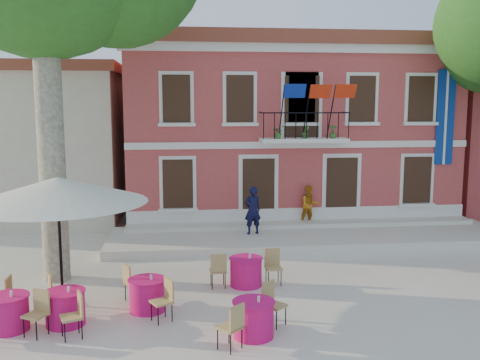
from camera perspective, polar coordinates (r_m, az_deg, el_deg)
name	(u,v)px	position (r m, az deg, el deg)	size (l,w,h in m)	color
ground	(276,285)	(14.63, 3.82, -11.11)	(90.00, 90.00, 0.00)	beige
main_building	(281,127)	(24.02, 4.41, 5.63)	(13.50, 9.59, 7.50)	#BB4943
neighbor_west	(21,140)	(25.62, -22.31, 3.94)	(9.40, 9.40, 6.40)	beige
terrace	(310,237)	(19.12, 7.43, -6.07)	(14.00, 3.40, 0.30)	silver
patio_umbrella	(57,190)	(13.21, -18.89, -1.06)	(4.20, 4.20, 3.12)	black
pedestrian_navy	(253,210)	(18.64, 1.35, -3.25)	(0.61, 0.40, 1.68)	black
pedestrian_orange	(310,205)	(20.23, 7.44, -2.68)	(0.73, 0.57, 1.49)	#C47517
cafe_table_0	(8,311)	(12.74, -23.48, -12.69)	(1.87, 1.64, 0.95)	#C31266
cafe_table_1	(253,317)	(11.46, 1.45, -14.42)	(1.68, 1.63, 0.95)	#C31266
cafe_table_2	(65,306)	(12.60, -18.15, -12.70)	(1.08, 1.94, 0.95)	#C31266
cafe_table_3	(147,293)	(12.95, -9.87, -11.83)	(1.27, 1.89, 0.95)	#C31266
cafe_table_4	(246,270)	(14.41, 0.64, -9.63)	(1.94, 0.90, 0.95)	#C31266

